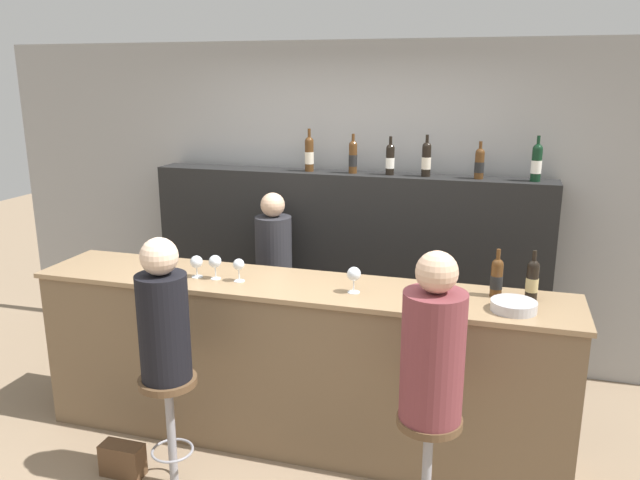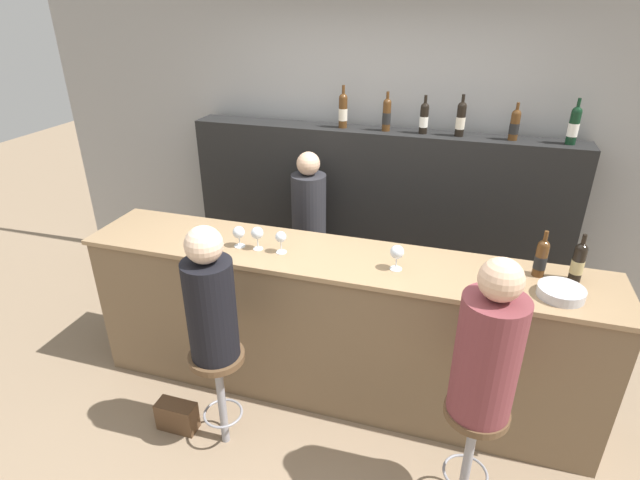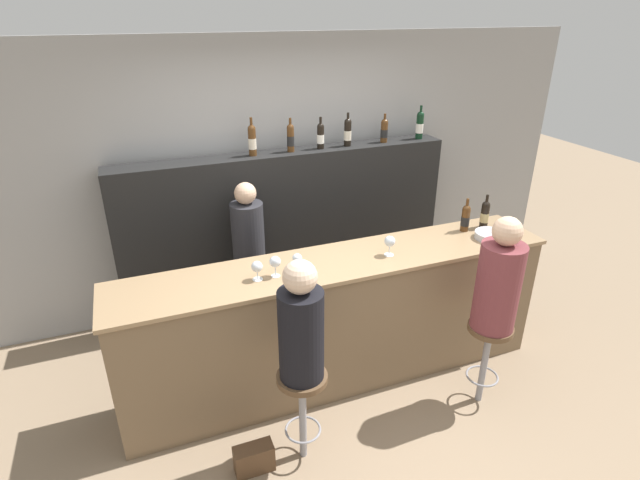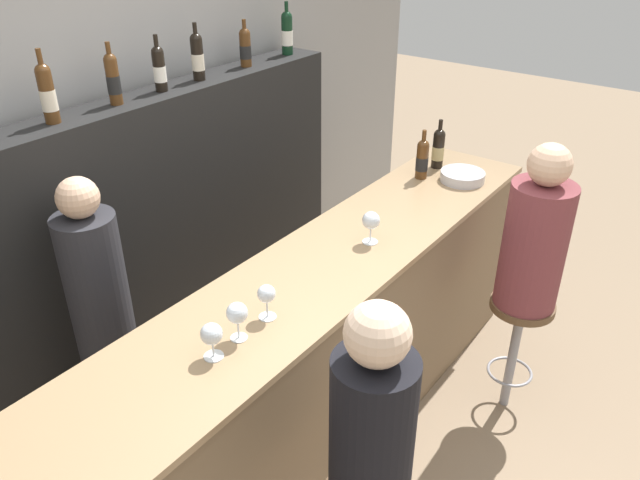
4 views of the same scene
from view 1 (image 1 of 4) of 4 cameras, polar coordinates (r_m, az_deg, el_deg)
The scene contains 23 objects.
ground_plane at distance 4.12m, azimuth -3.44°, elevation -19.66°, with size 16.00×16.00×0.00m, color #8C755B.
wall_back at distance 5.19m, azimuth 2.99°, elevation 3.36°, with size 6.40×0.05×2.60m.
bar_counter at distance 4.07m, azimuth -2.21°, elevation -11.23°, with size 3.39×0.59×1.08m.
back_bar_cabinet at distance 5.10m, azimuth 2.32°, elevation -2.70°, with size 3.18×0.28×1.59m.
wine_bottle_counter_0 at distance 3.75m, azimuth 15.85°, elevation -3.28°, with size 0.07×0.07×0.29m.
wine_bottle_counter_1 at distance 3.75m, azimuth 18.84°, elevation -3.44°, with size 0.07×0.07×0.29m.
wine_bottle_backbar_0 at distance 4.98m, azimuth -0.99°, elevation 7.90°, with size 0.07×0.07×0.34m.
wine_bottle_backbar_1 at distance 4.89m, azimuth 3.03°, elevation 7.62°, with size 0.07×0.07×0.31m.
wine_bottle_backbar_2 at distance 4.83m, azimuth 6.43°, elevation 7.37°, with size 0.07×0.07×0.29m.
wine_bottle_backbar_3 at distance 4.79m, azimuth 9.70°, elevation 7.32°, with size 0.07×0.07×0.31m.
wine_bottle_backbar_4 at distance 4.76m, azimuth 14.37°, elevation 6.82°, with size 0.07×0.07×0.28m.
wine_bottle_backbar_5 at distance 4.76m, azimuth 19.19°, elevation 6.73°, with size 0.07×0.07×0.33m.
wine_glass_0 at distance 4.03m, azimuth -11.23°, elevation -2.02°, with size 0.08×0.08×0.14m.
wine_glass_1 at distance 3.97m, azimuth -9.57°, elevation -2.00°, with size 0.08×0.08×0.15m.
wine_glass_2 at distance 3.90m, azimuth -7.44°, elevation -2.30°, with size 0.07×0.07×0.15m.
wine_glass_3 at distance 3.67m, azimuth 3.12°, elevation -3.18°, with size 0.08×0.08×0.16m.
metal_bowl at distance 3.58m, azimuth 17.29°, elevation -5.77°, with size 0.25×0.25×0.06m.
bar_stool_left at distance 3.75m, azimuth -13.62°, elevation -14.36°, with size 0.33×0.33×0.69m.
guest_seated_left at distance 3.52m, azimuth -14.14°, elevation -6.82°, with size 0.28×0.28×0.81m.
bar_stool_right at distance 3.34m, azimuth 9.85°, elevation -18.08°, with size 0.33×0.33×0.69m.
guest_seated_right at distance 3.08m, azimuth 10.30°, elevation -9.60°, with size 0.31×0.31×0.85m.
bartender at distance 4.94m, azimuth -4.19°, elevation -4.66°, with size 0.28×0.28×1.47m.
handbag at distance 4.13m, azimuth -17.60°, elevation -18.60°, with size 0.26×0.12×0.20m.
Camera 1 is at (1.19, -3.18, 2.33)m, focal length 35.00 mm.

